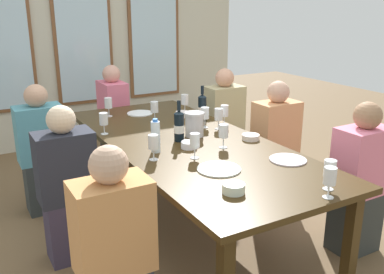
% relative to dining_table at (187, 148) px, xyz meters
% --- Properties ---
extents(ground_plane, '(12.00, 12.00, 0.00)m').
position_rel_dining_table_xyz_m(ground_plane, '(0.00, 0.00, -0.68)').
color(ground_plane, brown).
extents(back_wall_with_windows, '(4.30, 0.10, 2.90)m').
position_rel_dining_table_xyz_m(back_wall_with_windows, '(0.00, 2.65, 0.77)').
color(back_wall_with_windows, beige).
rests_on(back_wall_with_windows, ground).
extents(dining_table, '(1.10, 2.60, 0.74)m').
position_rel_dining_table_xyz_m(dining_table, '(0.00, 0.00, 0.00)').
color(dining_table, '#3B2A11').
rests_on(dining_table, ground).
extents(white_plate_0, '(0.28, 0.28, 0.01)m').
position_rel_dining_table_xyz_m(white_plate_0, '(-0.11, -0.61, 0.06)').
color(white_plate_0, white).
rests_on(white_plate_0, dining_table).
extents(white_plate_1, '(0.24, 0.24, 0.01)m').
position_rel_dining_table_xyz_m(white_plate_1, '(0.01, 0.93, 0.06)').
color(white_plate_1, white).
rests_on(white_plate_1, dining_table).
extents(white_plate_2, '(0.24, 0.24, 0.01)m').
position_rel_dining_table_xyz_m(white_plate_2, '(0.38, -0.70, 0.06)').
color(white_plate_2, white).
rests_on(white_plate_2, dining_table).
extents(metal_pitcher, '(0.16, 0.16, 0.19)m').
position_rel_dining_table_xyz_m(metal_pitcher, '(0.11, 0.08, 0.16)').
color(metal_pitcher, silver).
rests_on(metal_pitcher, dining_table).
extents(wine_bottle_0, '(0.08, 0.08, 0.31)m').
position_rel_dining_table_xyz_m(wine_bottle_0, '(-0.05, 0.03, 0.18)').
color(wine_bottle_0, black).
rests_on(wine_bottle_0, dining_table).
extents(wine_bottle_1, '(0.08, 0.08, 0.31)m').
position_rel_dining_table_xyz_m(wine_bottle_1, '(0.39, 0.43, 0.18)').
color(wine_bottle_1, black).
rests_on(wine_bottle_1, dining_table).
extents(tasting_bowl_0, '(0.12, 0.12, 0.05)m').
position_rel_dining_table_xyz_m(tasting_bowl_0, '(0.30, 0.64, 0.08)').
color(tasting_bowl_0, white).
rests_on(tasting_bowl_0, dining_table).
extents(tasting_bowl_1, '(0.13, 0.13, 0.04)m').
position_rel_dining_table_xyz_m(tasting_bowl_1, '(0.44, -0.21, 0.08)').
color(tasting_bowl_1, white).
rests_on(tasting_bowl_1, dining_table).
extents(tasting_bowl_2, '(0.13, 0.13, 0.05)m').
position_rel_dining_table_xyz_m(tasting_bowl_2, '(-0.23, -0.94, 0.09)').
color(tasting_bowl_2, white).
rests_on(tasting_bowl_2, dining_table).
extents(tasting_bowl_3, '(0.12, 0.12, 0.05)m').
position_rel_dining_table_xyz_m(tasting_bowl_3, '(-0.07, -0.16, 0.08)').
color(tasting_bowl_3, white).
rests_on(tasting_bowl_3, dining_table).
extents(water_bottle, '(0.06, 0.06, 0.24)m').
position_rel_dining_table_xyz_m(water_bottle, '(-0.31, -0.11, 0.17)').
color(water_bottle, white).
rests_on(water_bottle, dining_table).
extents(wine_glass_0, '(0.07, 0.07, 0.17)m').
position_rel_dining_table_xyz_m(wine_glass_0, '(0.38, 0.15, 0.18)').
color(wine_glass_0, white).
rests_on(wine_glass_0, dining_table).
extents(wine_glass_1, '(0.07, 0.07, 0.17)m').
position_rel_dining_table_xyz_m(wine_glass_1, '(0.15, -0.27, 0.18)').
color(wine_glass_1, white).
rests_on(wine_glass_1, dining_table).
extents(wine_glass_2, '(0.07, 0.07, 0.17)m').
position_rel_dining_table_xyz_m(wine_glass_2, '(0.40, 0.77, 0.18)').
color(wine_glass_2, white).
rests_on(wine_glass_2, dining_table).
extents(wine_glass_3, '(0.07, 0.07, 0.17)m').
position_rel_dining_table_xyz_m(wine_glass_3, '(0.03, 0.64, 0.18)').
color(wine_glass_3, white).
rests_on(wine_glass_3, dining_table).
extents(wine_glass_4, '(0.07, 0.07, 0.17)m').
position_rel_dining_table_xyz_m(wine_glass_4, '(0.48, 0.22, 0.18)').
color(wine_glass_4, white).
rests_on(wine_glass_4, dining_table).
extents(wine_glass_5, '(0.07, 0.07, 0.17)m').
position_rel_dining_table_xyz_m(wine_glass_5, '(-0.14, -0.36, 0.18)').
color(wine_glass_5, white).
rests_on(wine_glass_5, dining_table).
extents(wine_glass_6, '(0.07, 0.07, 0.17)m').
position_rel_dining_table_xyz_m(wine_glass_6, '(0.18, -1.24, 0.18)').
color(wine_glass_6, white).
rests_on(wine_glass_6, dining_table).
extents(wine_glass_7, '(0.07, 0.07, 0.17)m').
position_rel_dining_table_xyz_m(wine_glass_7, '(-0.49, 0.47, 0.18)').
color(wine_glass_7, white).
rests_on(wine_glass_7, dining_table).
extents(wine_glass_8, '(0.07, 0.07, 0.17)m').
position_rel_dining_table_xyz_m(wine_glass_8, '(0.30, 0.24, 0.18)').
color(wine_glass_8, white).
rests_on(wine_glass_8, dining_table).
extents(wine_glass_9, '(0.07, 0.07, 0.17)m').
position_rel_dining_table_xyz_m(wine_glass_9, '(-0.27, 0.99, 0.18)').
color(wine_glass_9, white).
rests_on(wine_glass_9, dining_table).
extents(wine_glass_10, '(0.07, 0.07, 0.17)m').
position_rel_dining_table_xyz_m(wine_glass_10, '(-0.39, -0.25, 0.18)').
color(wine_glass_10, white).
rests_on(wine_glass_10, dining_table).
extents(wine_glass_11, '(0.07, 0.07, 0.17)m').
position_rel_dining_table_xyz_m(wine_glass_11, '(0.26, -1.16, 0.18)').
color(wine_glass_11, white).
rests_on(wine_glass_11, dining_table).
extents(seated_person_0, '(0.38, 0.24, 1.11)m').
position_rel_dining_table_xyz_m(seated_person_0, '(-0.91, 0.05, -0.15)').
color(seated_person_0, '#372F43').
rests_on(seated_person_0, ground).
extents(seated_person_1, '(0.38, 0.24, 1.11)m').
position_rel_dining_table_xyz_m(seated_person_1, '(0.91, 0.04, -0.15)').
color(seated_person_1, '#2C2338').
rests_on(seated_person_1, ground).
extents(seated_person_2, '(0.38, 0.24, 1.11)m').
position_rel_dining_table_xyz_m(seated_person_2, '(-0.91, -0.88, -0.15)').
color(seated_person_2, '#2A3037').
rests_on(seated_person_2, ground).
extents(seated_person_3, '(0.38, 0.24, 1.11)m').
position_rel_dining_table_xyz_m(seated_person_3, '(0.91, -0.87, -0.15)').
color(seated_person_3, '#2F3331').
rests_on(seated_person_3, ground).
extents(seated_person_4, '(0.38, 0.24, 1.11)m').
position_rel_dining_table_xyz_m(seated_person_4, '(-0.91, 0.90, -0.15)').
color(seated_person_4, '#2E3333').
rests_on(seated_person_4, ground).
extents(seated_person_5, '(0.38, 0.24, 1.11)m').
position_rel_dining_table_xyz_m(seated_person_5, '(0.91, 0.86, -0.15)').
color(seated_person_5, '#37373B').
rests_on(seated_person_5, ground).
extents(seated_person_6, '(0.24, 0.38, 1.11)m').
position_rel_dining_table_xyz_m(seated_person_6, '(0.00, 1.65, -0.15)').
color(seated_person_6, '#37322D').
rests_on(seated_person_6, ground).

